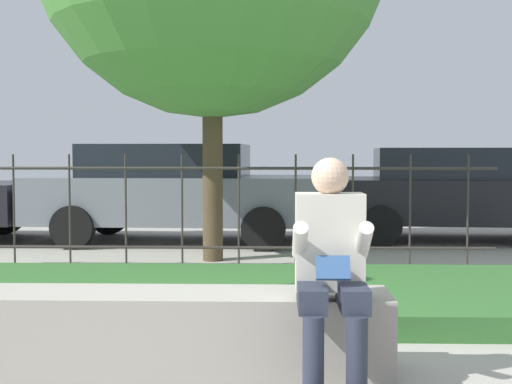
{
  "coord_description": "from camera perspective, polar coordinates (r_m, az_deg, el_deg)",
  "views": [
    {
      "loc": [
        0.74,
        -4.17,
        1.31
      ],
      "look_at": [
        0.56,
        1.77,
        0.99
      ],
      "focal_mm": 50.0,
      "sensor_mm": 36.0,
      "label": 1
    }
  ],
  "objects": [
    {
      "name": "grass_berm",
      "position": [
        6.21,
        -5.25,
        -8.22
      ],
      "size": [
        8.33,
        2.34,
        0.19
      ],
      "color": "#33662D",
      "rests_on": "ground_plane"
    },
    {
      "name": "car_parked_right",
      "position": [
        11.18,
        16.53,
        0.02
      ],
      "size": [
        4.57,
        2.27,
        1.39
      ],
      "rotation": [
        0.0,
        0.0,
        -0.08
      ],
      "color": "black",
      "rests_on": "ground_plane"
    },
    {
      "name": "person_seated_reader",
      "position": [
        3.93,
        6.02,
        -5.69
      ],
      "size": [
        0.42,
        0.73,
        1.29
      ],
      "color": "black",
      "rests_on": "ground_plane"
    },
    {
      "name": "stone_bench",
      "position": [
        4.38,
        -8.59,
        -11.37
      ],
      "size": [
        2.87,
        0.53,
        0.49
      ],
      "color": "gray",
      "rests_on": "ground_plane"
    },
    {
      "name": "car_parked_center",
      "position": [
        10.62,
        -6.41,
        0.12
      ],
      "size": [
        4.31,
        2.14,
        1.44
      ],
      "rotation": [
        0.0,
        0.0,
        -0.04
      ],
      "color": "slate",
      "rests_on": "ground_plane"
    },
    {
      "name": "ground_plane",
      "position": [
        4.43,
        -8.24,
        -14.1
      ],
      "size": [
        60.0,
        60.0,
        0.0
      ],
      "primitive_type": "plane",
      "color": "#A8A399"
    },
    {
      "name": "iron_fence",
      "position": [
        7.95,
        -3.67,
        -1.42
      ],
      "size": [
        6.33,
        0.03,
        1.3
      ],
      "color": "#332D28",
      "rests_on": "ground_plane"
    }
  ]
}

